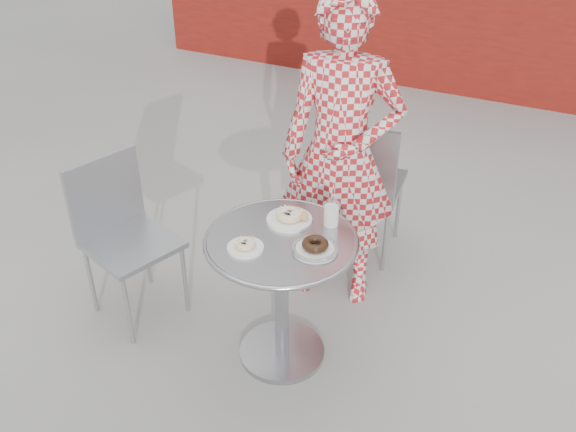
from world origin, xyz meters
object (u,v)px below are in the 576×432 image
at_px(chair_left, 135,270).
at_px(milk_cup, 331,215).
at_px(plate_far, 290,217).
at_px(bistro_table, 281,269).
at_px(plate_checker, 315,247).
at_px(seated_person, 341,155).
at_px(chair_far, 362,210).
at_px(plate_near, 245,245).

height_order(chair_left, milk_cup, chair_left).
height_order(chair_left, plate_far, chair_left).
bearing_deg(bistro_table, plate_checker, -4.97).
bearing_deg(seated_person, plate_checker, -88.01).
height_order(plate_far, milk_cup, milk_cup).
distance_m(bistro_table, chair_far, 1.02).
relative_size(chair_far, plate_near, 5.66).
distance_m(plate_far, plate_near, 0.28).
distance_m(chair_left, milk_cup, 1.10).
distance_m(plate_near, plate_checker, 0.29).
bearing_deg(plate_near, bistro_table, 51.08).
relative_size(seated_person, milk_cup, 14.42).
height_order(seated_person, plate_near, seated_person).
relative_size(chair_far, milk_cup, 7.75).
bearing_deg(plate_near, plate_checker, 23.10).
xyz_separation_m(chair_far, chair_left, (-0.85, -1.02, -0.01)).
height_order(bistro_table, milk_cup, milk_cup).
bearing_deg(plate_far, chair_left, -167.82).
bearing_deg(milk_cup, seated_person, 106.05).
relative_size(plate_near, plate_checker, 0.79).
bearing_deg(bistro_table, plate_near, -128.92).
relative_size(chair_left, plate_far, 4.09).
bearing_deg(plate_near, chair_far, 82.87).
relative_size(bistro_table, plate_far, 3.35).
bearing_deg(chair_far, chair_left, 44.60).
relative_size(chair_left, milk_cup, 7.40).
bearing_deg(milk_cup, chair_far, 98.21).
bearing_deg(seated_person, milk_cup, -83.95).
xyz_separation_m(chair_left, plate_far, (0.79, 0.17, 0.45)).
bearing_deg(chair_left, chair_far, -20.50).
height_order(bistro_table, seated_person, seated_person).
relative_size(seated_person, plate_far, 7.98).
distance_m(plate_checker, milk_cup, 0.21).
xyz_separation_m(chair_left, milk_cup, (0.97, 0.22, 0.48)).
relative_size(chair_far, plate_checker, 4.48).
relative_size(bistro_table, chair_left, 0.82).
xyz_separation_m(plate_near, plate_checker, (0.27, 0.11, 0.00)).
distance_m(chair_far, plate_checker, 1.10).
bearing_deg(plate_near, milk_cup, 51.69).
bearing_deg(chair_far, milk_cup, 92.73).
height_order(bistro_table, chair_left, chair_left).
bearing_deg(plate_far, chair_far, 85.89).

